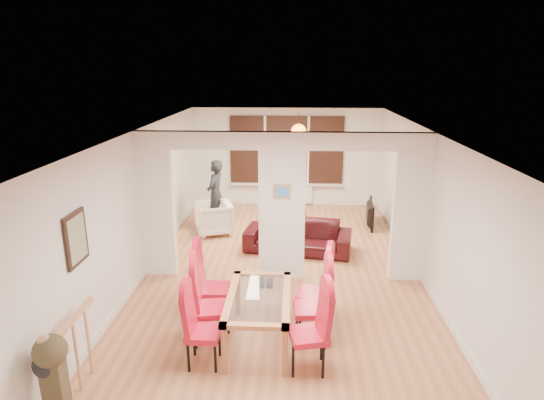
# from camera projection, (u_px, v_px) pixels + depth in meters

# --- Properties ---
(floor) EXTENTS (5.00, 9.00, 0.01)m
(floor) POSITION_uv_depth(u_px,v_px,m) (281.00, 275.00, 8.22)
(floor) COLOR #B8724A
(floor) RESTS_ON ground
(room_walls) EXTENTS (5.00, 9.00, 2.60)m
(room_walls) POSITION_uv_depth(u_px,v_px,m) (282.00, 207.00, 7.85)
(room_walls) COLOR silver
(room_walls) RESTS_ON floor
(divider_wall) EXTENTS (5.00, 0.18, 2.60)m
(divider_wall) POSITION_uv_depth(u_px,v_px,m) (282.00, 207.00, 7.85)
(divider_wall) COLOR white
(divider_wall) RESTS_ON floor
(bay_window_blinds) EXTENTS (3.00, 0.08, 1.80)m
(bay_window_blinds) POSITION_uv_depth(u_px,v_px,m) (287.00, 150.00, 12.05)
(bay_window_blinds) COLOR black
(bay_window_blinds) RESTS_ON room_walls
(radiator) EXTENTS (1.40, 0.08, 0.50)m
(radiator) POSITION_uv_depth(u_px,v_px,m) (286.00, 194.00, 12.35)
(radiator) COLOR white
(radiator) RESTS_ON floor
(pendant_light) EXTENTS (0.36, 0.36, 0.36)m
(pendant_light) POSITION_uv_depth(u_px,v_px,m) (299.00, 132.00, 10.76)
(pendant_light) COLOR orange
(pendant_light) RESTS_ON room_walls
(stair_newel) EXTENTS (0.40, 1.20, 1.10)m
(stair_newel) POSITION_uv_depth(u_px,v_px,m) (74.00, 352.00, 5.10)
(stair_newel) COLOR tan
(stair_newel) RESTS_ON floor
(wall_poster) EXTENTS (0.04, 0.52, 0.67)m
(wall_poster) POSITION_uv_depth(u_px,v_px,m) (76.00, 239.00, 5.58)
(wall_poster) COLOR gray
(wall_poster) RESTS_ON room_walls
(pillar_photo) EXTENTS (0.30, 0.03, 0.25)m
(pillar_photo) POSITION_uv_depth(u_px,v_px,m) (282.00, 192.00, 7.67)
(pillar_photo) COLOR #4C8CD8
(pillar_photo) RESTS_ON divider_wall
(dining_table) EXTENTS (0.84, 1.50, 0.70)m
(dining_table) POSITION_uv_depth(u_px,v_px,m) (259.00, 319.00, 6.14)
(dining_table) COLOR #B26B42
(dining_table) RESTS_ON floor
(dining_chair_la) EXTENTS (0.42, 0.42, 1.03)m
(dining_chair_la) POSITION_uv_depth(u_px,v_px,m) (203.00, 328.00, 5.64)
(dining_chair_la) COLOR red
(dining_chair_la) RESTS_ON floor
(dining_chair_lb) EXTENTS (0.53, 0.53, 1.16)m
(dining_chair_lb) POSITION_uv_depth(u_px,v_px,m) (211.00, 303.00, 6.10)
(dining_chair_lb) COLOR red
(dining_chair_lb) RESTS_ON floor
(dining_chair_lc) EXTENTS (0.46, 0.46, 1.13)m
(dining_chair_lc) POSITION_uv_depth(u_px,v_px,m) (213.00, 284.00, 6.67)
(dining_chair_lc) COLOR red
(dining_chair_lc) RESTS_ON floor
(dining_chair_ra) EXTENTS (0.53, 0.53, 1.10)m
(dining_chair_ra) POSITION_uv_depth(u_px,v_px,m) (308.00, 329.00, 5.54)
(dining_chair_ra) COLOR red
(dining_chair_ra) RESTS_ON floor
(dining_chair_rb) EXTENTS (0.49, 0.49, 1.14)m
(dining_chair_rb) POSITION_uv_depth(u_px,v_px,m) (311.00, 303.00, 6.12)
(dining_chair_rb) COLOR red
(dining_chair_rb) RESTS_ON floor
(dining_chair_rc) EXTENTS (0.54, 0.54, 1.13)m
(dining_chair_rc) POSITION_uv_depth(u_px,v_px,m) (314.00, 288.00, 6.54)
(dining_chair_rc) COLOR red
(dining_chair_rc) RESTS_ON floor
(sofa) EXTENTS (2.24, 1.17, 0.62)m
(sofa) POSITION_uv_depth(u_px,v_px,m) (298.00, 236.00, 9.25)
(sofa) COLOR black
(sofa) RESTS_ON floor
(armchair) EXTENTS (0.99, 1.00, 0.72)m
(armchair) POSITION_uv_depth(u_px,v_px,m) (214.00, 218.00, 10.20)
(armchair) COLOR beige
(armchair) RESTS_ON floor
(person) EXTENTS (0.65, 0.51, 1.59)m
(person) POSITION_uv_depth(u_px,v_px,m) (216.00, 194.00, 10.53)
(person) COLOR black
(person) RESTS_ON floor
(television) EXTENTS (1.05, 0.24, 0.60)m
(television) POSITION_uv_depth(u_px,v_px,m) (367.00, 213.00, 10.73)
(television) COLOR black
(television) RESTS_ON floor
(coffee_table) EXTENTS (1.06, 0.69, 0.23)m
(coffee_table) POSITION_uv_depth(u_px,v_px,m) (286.00, 220.00, 10.83)
(coffee_table) COLOR #341911
(coffee_table) RESTS_ON floor
(bottle) EXTENTS (0.07, 0.07, 0.28)m
(bottle) POSITION_uv_depth(u_px,v_px,m) (282.00, 209.00, 10.83)
(bottle) COLOR #143F19
(bottle) RESTS_ON coffee_table
(bowl) EXTENTS (0.22, 0.22, 0.05)m
(bowl) POSITION_uv_depth(u_px,v_px,m) (281.00, 213.00, 10.90)
(bowl) COLOR #341911
(bowl) RESTS_ON coffee_table
(shoes) EXTENTS (0.25, 0.27, 0.10)m
(shoes) POSITION_uv_depth(u_px,v_px,m) (266.00, 283.00, 7.82)
(shoes) COLOR black
(shoes) RESTS_ON floor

